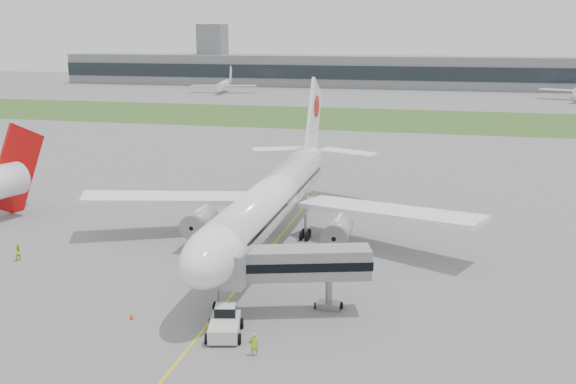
% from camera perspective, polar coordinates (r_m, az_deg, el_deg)
% --- Properties ---
extents(ground, '(600.00, 600.00, 0.00)m').
position_cam_1_polar(ground, '(71.55, -2.15, -5.71)').
color(ground, gray).
rests_on(ground, ground).
extents(apron_markings, '(70.00, 70.00, 0.04)m').
position_cam_1_polar(apron_markings, '(67.05, -3.31, -7.10)').
color(apron_markings, yellow).
rests_on(apron_markings, ground).
extents(grass_strip, '(600.00, 50.00, 0.02)m').
position_cam_1_polar(grass_strip, '(187.29, 7.83, 6.47)').
color(grass_strip, '#2E541F').
rests_on(grass_strip, ground).
extents(terminal_building, '(320.00, 22.30, 14.00)m').
position_cam_1_polar(terminal_building, '(295.77, 10.10, 10.46)').
color(terminal_building, slate).
rests_on(terminal_building, ground).
extents(control_tower, '(12.00, 12.00, 56.00)m').
position_cam_1_polar(control_tower, '(316.89, -6.62, 9.53)').
color(control_tower, slate).
rests_on(control_tower, ground).
extents(airliner, '(48.13, 53.95, 17.88)m').
position_cam_1_polar(airliner, '(74.39, -1.18, -0.37)').
color(airliner, white).
rests_on(airliner, ground).
extents(pushback_tug, '(3.65, 4.67, 2.16)m').
position_cam_1_polar(pushback_tug, '(53.87, -5.63, -11.48)').
color(pushback_tug, silver).
rests_on(pushback_tug, ground).
extents(jet_bridge, '(12.77, 7.10, 6.08)m').
position_cam_1_polar(jet_bridge, '(56.10, 0.24, -6.46)').
color(jet_bridge, gray).
rests_on(jet_bridge, ground).
extents(safety_cone_left, '(0.39, 0.39, 0.53)m').
position_cam_1_polar(safety_cone_left, '(58.00, -13.77, -10.70)').
color(safety_cone_left, '#E03D0B').
rests_on(safety_cone_left, ground).
extents(safety_cone_right, '(0.41, 0.41, 0.56)m').
position_cam_1_polar(safety_cone_right, '(52.62, -3.27, -12.95)').
color(safety_cone_right, '#E03D0B').
rests_on(safety_cone_right, ground).
extents(ground_crew_near, '(0.78, 0.63, 1.84)m').
position_cam_1_polar(ground_crew_near, '(50.53, -3.02, -13.34)').
color(ground_crew_near, '#94E125').
rests_on(ground_crew_near, ground).
extents(ground_crew_far, '(1.07, 1.13, 1.84)m').
position_cam_1_polar(ground_crew_far, '(75.73, -22.80, -4.97)').
color(ground_crew_far, yellow).
rests_on(ground_crew_far, ground).
extents(distant_aircraft_left, '(30.47, 27.97, 10.18)m').
position_cam_1_polar(distant_aircraft_left, '(268.41, -5.70, 8.76)').
color(distant_aircraft_left, white).
rests_on(distant_aircraft_left, ground).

